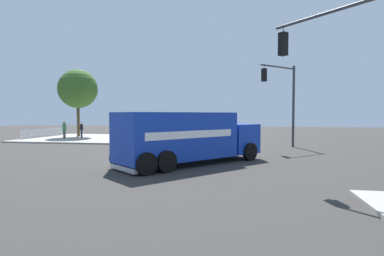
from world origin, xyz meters
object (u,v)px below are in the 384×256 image
object	(u,v)px
pedestrian_crossing	(81,129)
pedestrian_near_corner	(64,129)
delivery_truck	(189,137)
traffic_light_primary	(348,64)
shade_tree_near	(78,89)
pickup_white	(178,136)
traffic_light_secondary	(284,94)

from	to	relation	value
pedestrian_crossing	pedestrian_near_corner	bearing A→B (deg)	-36.71
delivery_truck	traffic_light_primary	xyz separation A→B (m)	(4.70, 6.39, 2.90)
pedestrian_near_corner	shade_tree_near	xyz separation A→B (m)	(-2.88, -0.07, 4.36)
shade_tree_near	delivery_truck	bearing A→B (deg)	44.03
traffic_light_primary	pedestrian_crossing	distance (m)	28.82
pickup_white	pedestrian_near_corner	size ratio (longest dim) A/B	3.06
pickup_white	shade_tree_near	xyz separation A→B (m)	(-5.43, -12.72, 4.74)
pedestrian_near_corner	delivery_truck	bearing A→B (deg)	49.47
traffic_light_secondary	shade_tree_near	bearing A→B (deg)	-108.05
pedestrian_near_corner	pedestrian_crossing	xyz separation A→B (m)	(-1.47, 1.10, -0.04)
shade_tree_near	pickup_white	bearing A→B (deg)	66.89
delivery_truck	traffic_light_secondary	xyz separation A→B (m)	(-9.22, 5.87, 2.79)
traffic_light_secondary	pedestrian_near_corner	xyz separation A→B (m)	(-4.15, -21.50, -3.11)
pickup_white	pedestrian_crossing	size ratio (longest dim) A/B	3.19
traffic_light_secondary	pedestrian_crossing	size ratio (longest dim) A/B	3.96
delivery_truck	pedestrian_crossing	xyz separation A→B (m)	(-14.84, -14.54, -0.37)
pedestrian_near_corner	shade_tree_near	bearing A→B (deg)	-178.63
pickup_white	pedestrian_near_corner	world-z (taller)	pedestrian_near_corner
traffic_light_primary	pedestrian_near_corner	xyz separation A→B (m)	(-18.07, -22.02, -3.23)
shade_tree_near	pedestrian_near_corner	bearing A→B (deg)	1.37
pedestrian_near_corner	pedestrian_crossing	world-z (taller)	pedestrian_near_corner
traffic_light_primary	pedestrian_crossing	bearing A→B (deg)	-133.05
traffic_light_secondary	pickup_white	bearing A→B (deg)	-100.25
pickup_white	traffic_light_secondary	bearing A→B (deg)	79.75
pedestrian_near_corner	shade_tree_near	world-z (taller)	shade_tree_near
pedestrian_crossing	shade_tree_near	bearing A→B (deg)	-140.28
traffic_light_secondary	pedestrian_crossing	distance (m)	21.40
traffic_light_primary	pedestrian_near_corner	world-z (taller)	traffic_light_primary
pickup_white	pedestrian_near_corner	distance (m)	12.91
pedestrian_crossing	shade_tree_near	xyz separation A→B (m)	(-1.41, -1.17, 4.40)
pedestrian_crossing	shade_tree_near	distance (m)	4.76
delivery_truck	pickup_white	size ratio (longest dim) A/B	1.54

